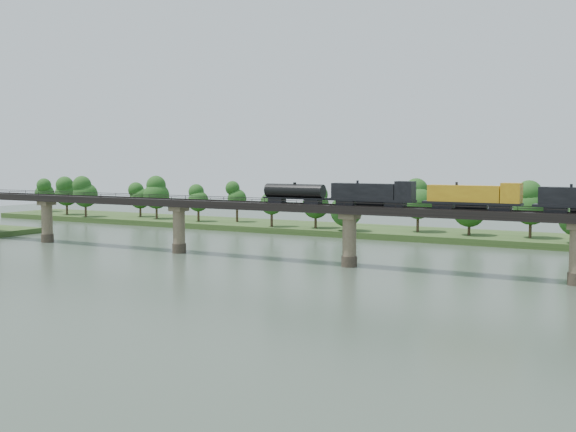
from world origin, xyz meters
The scene contains 6 objects.
ground centered at (0.00, 0.00, 0.00)m, with size 400.00×400.00×0.00m, color #324034.
far_bank centered at (0.00, 85.00, 0.80)m, with size 300.00×24.00×1.60m, color #2C461C.
bridge centered at (0.00, 30.00, 5.46)m, with size 236.00×30.00×11.50m.
bridge_superstructure centered at (0.00, 30.00, 11.79)m, with size 220.00×4.90×0.75m.
far_treeline centered at (-8.21, 80.52, 8.83)m, with size 289.06×17.54×13.60m.
freight_train centered at (16.76, 30.00, 13.74)m, with size 68.10×2.65×4.69m.
Camera 1 is at (55.80, -92.28, 20.32)m, focal length 45.00 mm.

